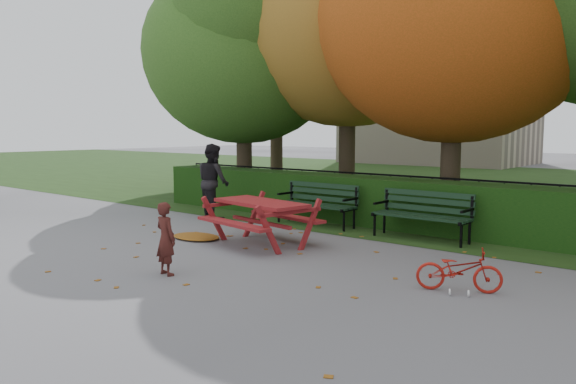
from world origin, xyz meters
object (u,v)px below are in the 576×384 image
Objects in this scene: tree_f at (279,21)px; bicycle at (459,270)px; picnic_table at (261,211)px; adult at (213,181)px; tree_a at (246,37)px; bench_left at (318,201)px; bench_right at (423,211)px; child at (166,239)px.

bicycle is (10.10, -8.31, -5.42)m from tree_f.
adult is at bearing 161.87° from picnic_table.
tree_a reaches higher than bench_left.
bench_left is at bearing -43.51° from tree_f.
bicycle is at bearing -39.45° from tree_f.
tree_f is 11.23m from picnic_table.
bench_right is (6.29, -1.88, -4.00)m from tree_a.
tree_f is at bearing 117.98° from tree_a.
child reaches higher than bench_right.
adult reaches higher than bench_right.
child is (0.38, -2.35, -0.09)m from picnic_table.
picnic_table is 1.94× the size of bicycle.
tree_f reaches higher than bench_right.
tree_a is 7.21× the size of bicycle.
bicycle is at bearing -146.17° from child.
bench_left is at bearing -141.15° from adult.
picnic_table is 1.97× the size of child.
bench_left is 4.68m from child.
tree_a is at bearing -62.02° from tree_f.
picnic_table is (0.44, -2.26, 0.08)m from bench_left.
adult is (1.54, -2.68, -3.67)m from tree_a.
bicycle is (3.45, 1.83, -0.24)m from child.
picnic_table is at bearing 172.41° from adult.
bench_right reaches higher than bicycle.
bicycle is (1.87, -2.78, -0.25)m from bench_right.
bicycle is at bearing 1.76° from picnic_table.
tree_f is 14.16m from bicycle.
tree_a is at bearing 145.79° from picnic_table.
bench_left is 1.00× the size of bench_right.
bicycle is at bearing -56.07° from bench_right.
bench_right is at bearing -16.61° from tree_a.
tree_f is at bearing -50.83° from child.
tree_f is at bearing 25.55° from bicycle.
tree_f is 4.56× the size of picnic_table.
bicycle is (3.83, -0.52, -0.33)m from picnic_table.
child is (-1.58, -4.60, -0.01)m from bench_right.
child is at bearing 149.77° from adult.
adult is at bearing -161.15° from bench_left.
picnic_table is 2.38m from child.
bench_left is 0.89× the size of picnic_table.
bench_left is 1.76× the size of child.
picnic_table is (6.27, -7.79, -5.09)m from tree_f.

